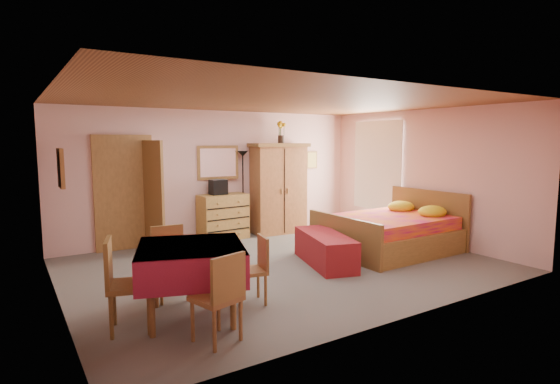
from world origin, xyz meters
TOP-DOWN VIEW (x-y plane):
  - floor at (0.00, 0.00)m, footprint 6.50×6.50m
  - ceiling at (0.00, 0.00)m, footprint 6.50×6.50m
  - wall_back at (0.00, 2.50)m, footprint 6.50×0.10m
  - wall_front at (0.00, -2.50)m, footprint 6.50×0.10m
  - wall_left at (-3.25, 0.00)m, footprint 0.10×5.00m
  - wall_right at (3.25, 0.00)m, footprint 0.10×5.00m
  - doorway at (-1.90, 2.47)m, footprint 1.06×0.12m
  - window at (3.21, 1.20)m, footprint 0.08×1.40m
  - picture_left at (-3.22, -0.60)m, footprint 0.04×0.32m
  - picture_back at (2.35, 2.47)m, footprint 0.30×0.04m
  - chest_of_drawers at (-0.03, 2.25)m, footprint 0.99×0.53m
  - wall_mirror at (-0.03, 2.46)m, footprint 0.88×0.12m
  - stereo at (-0.12, 2.27)m, footprint 0.33×0.25m
  - floor_lamp at (0.47, 2.32)m, footprint 0.27×0.27m
  - wardrobe at (1.26, 2.18)m, footprint 1.28×0.73m
  - sunflower_vase at (1.33, 2.20)m, footprint 0.20×0.20m
  - bed at (2.08, -0.24)m, footprint 2.28×1.80m
  - bench at (0.58, -0.29)m, footprint 0.96×1.59m
  - dining_table at (-2.03, -1.20)m, footprint 1.45×1.45m
  - chair_south at (-2.03, -1.88)m, footprint 0.51×0.51m
  - chair_north at (-2.02, -0.49)m, footprint 0.45×0.45m
  - chair_west at (-2.69, -1.16)m, footprint 0.56×0.56m
  - chair_east at (-1.26, -1.15)m, footprint 0.45×0.45m

SIDE VIEW (x-z plane):
  - floor at x=0.00m, z-range 0.00..0.00m
  - bench at x=0.58m, z-range 0.00..0.50m
  - chair_east at x=-1.26m, z-range 0.00..0.83m
  - dining_table at x=-2.03m, z-range 0.00..0.84m
  - chair_north at x=-2.02m, z-range 0.00..0.91m
  - chair_south at x=-2.03m, z-range 0.00..0.91m
  - chest_of_drawers at x=-0.03m, z-range 0.00..0.92m
  - chair_west at x=-2.69m, z-range 0.00..0.99m
  - bed at x=2.08m, z-range 0.00..1.05m
  - floor_lamp at x=0.47m, z-range 0.00..1.78m
  - wardrobe at x=1.26m, z-range 0.00..1.94m
  - doorway at x=-1.90m, z-range -0.05..2.10m
  - stereo at x=-0.12m, z-range 0.92..1.22m
  - wall_back at x=0.00m, z-range 0.00..2.60m
  - wall_front at x=0.00m, z-range 0.00..2.60m
  - wall_left at x=-3.25m, z-range 0.00..2.60m
  - wall_right at x=3.25m, z-range 0.00..2.60m
  - window at x=3.21m, z-range 0.48..2.42m
  - picture_back at x=2.35m, z-range 1.35..1.75m
  - wall_mirror at x=-0.03m, z-range 1.20..1.90m
  - picture_left at x=-3.22m, z-range 1.49..1.91m
  - sunflower_vase at x=1.33m, z-range 1.94..2.41m
  - ceiling at x=0.00m, z-range 2.60..2.60m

